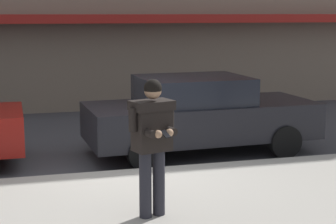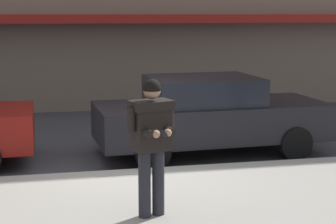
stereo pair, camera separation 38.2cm
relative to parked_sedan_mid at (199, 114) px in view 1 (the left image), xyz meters
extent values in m
plane|color=#3D3D42|center=(-1.60, -1.05, -0.79)|extent=(80.00, 80.00, 0.00)
cube|color=#A8A399|center=(-0.60, -3.90, -0.72)|extent=(32.00, 5.30, 0.14)
cube|color=silver|center=(-0.60, -1.00, -0.79)|extent=(28.00, 0.12, 0.01)
cube|color=maroon|center=(-0.60, 5.10, 1.81)|extent=(26.60, 0.70, 0.24)
cube|color=black|center=(0.04, 0.00, -0.12)|extent=(4.59, 2.05, 0.70)
cube|color=black|center=(-0.14, -0.01, 0.49)|extent=(2.15, 1.74, 0.52)
cylinder|color=black|center=(1.39, 0.93, -0.47)|extent=(0.65, 0.25, 0.64)
cylinder|color=black|center=(1.48, -0.78, -0.47)|extent=(0.65, 0.25, 0.64)
cylinder|color=black|center=(-1.40, 0.79, -0.47)|extent=(0.65, 0.25, 0.64)
cylinder|color=black|center=(-1.31, -0.92, -0.47)|extent=(0.65, 0.25, 0.64)
cylinder|color=#23232B|center=(-1.72, -3.49, -0.21)|extent=(0.16, 0.16, 0.88)
cylinder|color=#23232B|center=(-1.91, -3.55, -0.21)|extent=(0.16, 0.16, 0.88)
cube|color=black|center=(-1.81, -3.52, 0.55)|extent=(0.52, 0.41, 0.64)
cube|color=black|center=(-1.81, -3.52, 0.82)|extent=(0.59, 0.47, 0.12)
cylinder|color=black|center=(-1.55, -3.45, 0.66)|extent=(0.11, 0.11, 0.30)
cylinder|color=black|center=(-1.63, -3.63, 0.51)|extent=(0.18, 0.32, 0.10)
sphere|color=tan|center=(-1.65, -3.79, 0.51)|extent=(0.10, 0.10, 0.10)
cylinder|color=black|center=(-2.07, -3.60, 0.66)|extent=(0.11, 0.11, 0.30)
cylinder|color=black|center=(-1.91, -3.72, 0.51)|extent=(0.18, 0.32, 0.10)
sphere|color=tan|center=(-1.81, -3.83, 0.51)|extent=(0.10, 0.10, 0.10)
cube|color=black|center=(-1.72, -3.85, 0.51)|extent=(0.11, 0.16, 0.07)
sphere|color=tan|center=(-1.80, -3.55, 1.01)|extent=(0.22, 0.22, 0.22)
sphere|color=black|center=(-1.80, -3.55, 1.04)|extent=(0.23, 0.23, 0.23)
camera|label=1|loc=(-3.46, -10.33, 1.97)|focal=60.00mm
camera|label=2|loc=(-3.09, -10.42, 1.97)|focal=60.00mm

